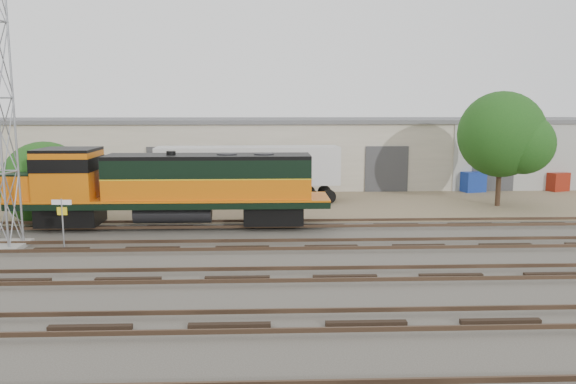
{
  "coord_description": "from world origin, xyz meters",
  "views": [
    {
      "loc": [
        1.1,
        -23.05,
        6.42
      ],
      "look_at": [
        2.15,
        4.0,
        2.2
      ],
      "focal_mm": 35.0,
      "sensor_mm": 36.0,
      "label": 1
    }
  ],
  "objects": [
    {
      "name": "ground",
      "position": [
        0.0,
        0.0,
        0.0
      ],
      "size": [
        140.0,
        140.0,
        0.0
      ],
      "primitive_type": "plane",
      "color": "#47423A",
      "rests_on": "ground"
    },
    {
      "name": "dirt_strip",
      "position": [
        0.0,
        15.0,
        0.01
      ],
      "size": [
        80.0,
        16.0,
        0.02
      ],
      "primitive_type": "cube",
      "color": "#726047",
      "rests_on": "ground"
    },
    {
      "name": "tracks",
      "position": [
        0.0,
        -3.0,
        0.08
      ],
      "size": [
        80.0,
        20.4,
        0.28
      ],
      "color": "black",
      "rests_on": "ground"
    },
    {
      "name": "warehouse",
      "position": [
        0.04,
        22.98,
        2.65
      ],
      "size": [
        58.4,
        10.4,
        5.3
      ],
      "color": "beige",
      "rests_on": "ground"
    },
    {
      "name": "locomotive",
      "position": [
        -4.1,
        6.0,
        2.27
      ],
      "size": [
        16.37,
        2.87,
        3.93
      ],
      "color": "black",
      "rests_on": "tracks"
    },
    {
      "name": "sign_post",
      "position": [
        -8.12,
        2.15,
        1.57
      ],
      "size": [
        0.91,
        0.13,
        2.24
      ],
      "color": "gray",
      "rests_on": "ground"
    },
    {
      "name": "semi_trailer",
      "position": [
        0.17,
        13.93,
        2.32
      ],
      "size": [
        12.1,
        2.93,
        3.69
      ],
      "rotation": [
        0.0,
        0.0,
        0.04
      ],
      "color": "silver",
      "rests_on": "ground"
    },
    {
      "name": "dumpster_blue",
      "position": [
        16.39,
        17.82,
        0.75
      ],
      "size": [
        1.93,
        1.86,
        1.5
      ],
      "primitive_type": "cube",
      "rotation": [
        0.0,
        0.0,
        0.26
      ],
      "color": "navy",
      "rests_on": "ground"
    },
    {
      "name": "dumpster_red",
      "position": [
        22.86,
        17.99,
        0.7
      ],
      "size": [
        1.89,
        1.83,
        1.4
      ],
      "primitive_type": "cube",
      "rotation": [
        0.0,
        0.0,
        0.35
      ],
      "color": "maroon",
      "rests_on": "ground"
    },
    {
      "name": "tree_mid",
      "position": [
        -10.94,
        8.08,
        1.96
      ],
      "size": [
        4.95,
        4.71,
        4.71
      ],
      "color": "#382619",
      "rests_on": "ground"
    },
    {
      "name": "tree_east",
      "position": [
        16.15,
        11.56,
        4.44
      ],
      "size": [
        5.66,
        5.39,
        7.28
      ],
      "color": "#382619",
      "rests_on": "ground"
    }
  ]
}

